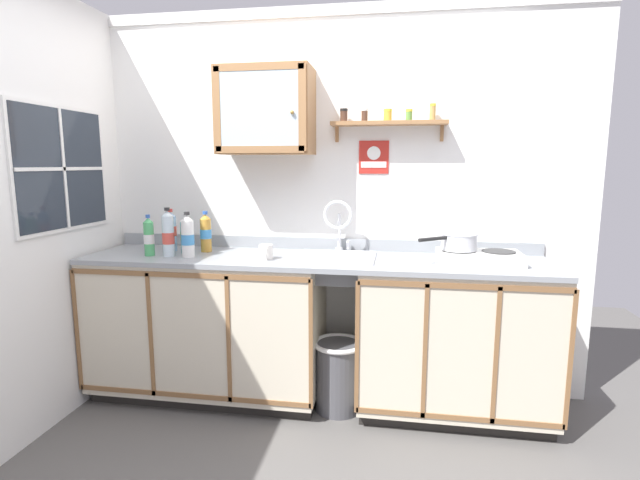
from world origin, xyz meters
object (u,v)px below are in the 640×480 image
bottle_detergent_teal_4 (187,235)px  warning_sign (374,157)px  bottle_juice_amber_0 (206,233)px  bottle_water_clear_5 (168,234)px  mug (266,252)px  trash_bin (338,374)px  saucepan (458,241)px  bottle_water_blue_2 (171,231)px  sink (336,260)px  hot_plate_stove (479,257)px  wall_cabinet (266,111)px  bottle_opaque_white_1 (188,237)px  bottle_soda_green_3 (149,237)px

bottle_detergent_teal_4 → warning_sign: 1.32m
bottle_juice_amber_0 → bottle_water_clear_5: bearing=-131.5°
mug → trash_bin: mug is taller
saucepan → bottle_detergent_teal_4: bearing=-179.7°
bottle_water_blue_2 → warning_sign: bearing=9.4°
bottle_juice_amber_0 → mug: 0.51m
saucepan → trash_bin: (-0.70, -0.10, -0.85)m
sink → mug: (-0.41, -0.15, 0.06)m
saucepan → bottle_juice_amber_0: size_ratio=1.32×
sink → warning_sign: warning_sign is taller
hot_plate_stove → wall_cabinet: wall_cabinet is taller
bottle_opaque_white_1 → mug: size_ratio=2.36×
bottle_opaque_white_1 → bottle_water_blue_2: bottle_opaque_white_1 is taller
trash_bin → bottle_juice_amber_0: bearing=169.9°
bottle_soda_green_3 → trash_bin: bearing=1.4°
bottle_juice_amber_0 → bottle_water_blue_2: bottle_water_blue_2 is taller
mug → wall_cabinet: 0.90m
hot_plate_stove → bottle_water_blue_2: bearing=178.0°
hot_plate_stove → warning_sign: bearing=155.8°
saucepan → bottle_opaque_white_1: bottle_opaque_white_1 is taller
hot_plate_stove → bottle_detergent_teal_4: size_ratio=1.86×
bottle_water_clear_5 → bottle_opaque_white_1: bearing=-3.3°
wall_cabinet → mug: bearing=-77.6°
bottle_juice_amber_0 → bottle_detergent_teal_4: bearing=-146.8°
saucepan → bottle_detergent_teal_4: size_ratio=1.38×
saucepan → bottle_opaque_white_1: size_ratio=1.25×
saucepan → bottle_opaque_white_1: (-1.65, -0.14, 0.01)m
bottle_juice_amber_0 → warning_sign: bearing=10.9°
hot_plate_stove → trash_bin: (-0.82, -0.08, -0.76)m
saucepan → bottle_water_blue_2: bearing=178.5°
sink → bottle_water_clear_5: (-1.05, -0.15, 0.16)m
wall_cabinet → bottle_soda_green_3: bearing=-160.7°
saucepan → bottle_water_clear_5: size_ratio=1.15×
bottle_opaque_white_1 → bottle_detergent_teal_4: bearing=117.5°
sink → mug: bearing=-160.7°
hot_plate_stove → warning_sign: size_ratio=2.26×
bottle_water_blue_2 → wall_cabinet: bearing=6.0°
hot_plate_stove → bottle_opaque_white_1: bearing=-176.1°
sink → bottle_detergent_teal_4: 0.99m
sink → trash_bin: bearing=-74.1°
bottle_soda_green_3 → bottle_detergent_teal_4: (0.20, 0.12, -0.00)m
bottle_soda_green_3 → wall_cabinet: (0.71, 0.25, 0.79)m
hot_plate_stove → bottle_water_clear_5: bearing=-176.6°
bottle_detergent_teal_4 → bottle_water_clear_5: 0.14m
bottle_detergent_teal_4 → hot_plate_stove: bearing=-0.4°
bottle_detergent_teal_4 → wall_cabinet: wall_cabinet is taller
bottle_water_blue_2 → bottle_water_clear_5: bottle_water_clear_5 is taller
hot_plate_stove → trash_bin: size_ratio=1.07×
bottle_opaque_white_1 → wall_cabinet: size_ratio=0.48×
warning_sign → trash_bin: bearing=-115.6°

